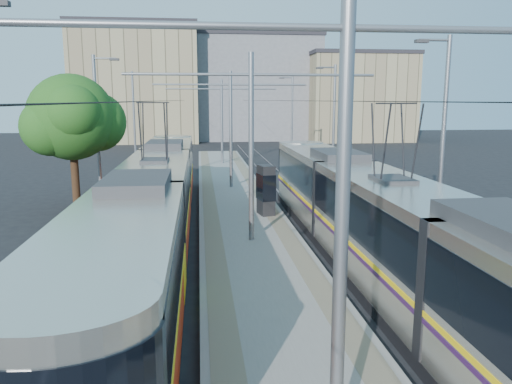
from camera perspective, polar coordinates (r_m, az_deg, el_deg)
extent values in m
plane|color=black|center=(12.03, 3.63, -17.27)|extent=(160.00, 160.00, 0.00)
cube|color=gray|center=(28.07, -2.44, -0.72)|extent=(4.00, 50.00, 0.30)
cube|color=gray|center=(27.98, -5.40, -0.47)|extent=(0.70, 50.00, 0.01)
cube|color=gray|center=(28.18, 0.50, -0.35)|extent=(0.70, 50.00, 0.01)
cube|color=gray|center=(28.13, -11.24, -1.17)|extent=(0.07, 70.00, 0.03)
cube|color=gray|center=(28.05, -8.32, -1.11)|extent=(0.07, 70.00, 0.03)
cube|color=gray|center=(28.44, 3.37, -0.86)|extent=(0.07, 70.00, 0.03)
cube|color=gray|center=(28.72, 6.19, -0.79)|extent=(0.07, 70.00, 0.03)
cube|color=black|center=(19.85, -11.14, -5.49)|extent=(2.30, 28.30, 0.40)
cube|color=beige|center=(19.47, -11.31, -0.82)|extent=(2.40, 26.70, 2.90)
cube|color=black|center=(19.38, -11.36, 0.63)|extent=(2.43, 26.70, 1.30)
cube|color=gold|center=(19.55, -11.27, -1.97)|extent=(2.43, 26.70, 0.12)
cube|color=red|center=(19.66, -11.22, -3.39)|extent=(2.42, 26.70, 1.10)
cube|color=#2D2D30|center=(19.23, -11.48, 3.86)|extent=(1.68, 3.00, 0.30)
cube|color=black|center=(15.69, 14.78, -9.99)|extent=(2.30, 27.72, 0.40)
cube|color=#BBB6AC|center=(15.20, 15.07, -4.15)|extent=(2.40, 26.12, 2.90)
cube|color=black|center=(15.09, 15.16, -2.31)|extent=(2.43, 26.12, 1.30)
cube|color=yellow|center=(15.31, 15.00, -5.60)|extent=(2.43, 26.12, 0.12)
cube|color=#331242|center=(15.35, 14.97, -6.14)|extent=(2.43, 26.12, 0.10)
cube|color=#2D2D30|center=(14.89, 15.36, 1.82)|extent=(1.68, 3.00, 0.30)
cylinder|color=slate|center=(6.98, 9.74, -4.57)|extent=(0.20, 0.20, 7.00)
cylinder|color=slate|center=(6.81, 10.47, 17.95)|extent=(9.20, 0.10, 0.10)
cylinder|color=slate|center=(18.66, -0.55, 4.96)|extent=(0.20, 0.20, 7.00)
cylinder|color=slate|center=(18.59, -0.56, 13.27)|extent=(9.20, 0.10, 0.10)
cylinder|color=slate|center=(30.58, -2.89, 7.10)|extent=(0.20, 0.20, 7.00)
cylinder|color=slate|center=(30.54, -2.94, 12.16)|extent=(9.20, 0.10, 0.10)
cylinder|color=slate|center=(42.55, -3.93, 8.03)|extent=(0.20, 0.20, 7.00)
cylinder|color=slate|center=(42.52, -3.97, 11.67)|extent=(9.20, 0.10, 0.10)
cylinder|color=black|center=(27.52, -10.14, 10.22)|extent=(0.02, 70.00, 0.02)
cylinder|color=black|center=(28.02, 4.96, 10.35)|extent=(0.02, 70.00, 0.02)
cylinder|color=slate|center=(29.06, -17.67, 6.84)|extent=(0.18, 0.18, 8.00)
cube|color=#2D2D30|center=(28.90, -15.89, 14.37)|extent=(0.50, 0.22, 0.12)
cylinder|color=slate|center=(44.85, -13.77, 8.14)|extent=(0.18, 0.18, 8.00)
cube|color=#2D2D30|center=(44.75, -12.55, 12.99)|extent=(0.50, 0.22, 0.12)
cylinder|color=slate|center=(20.80, 20.57, 5.41)|extent=(0.18, 0.18, 8.00)
cube|color=#2D2D30|center=(20.37, 18.41, 16.03)|extent=(0.50, 0.22, 0.12)
cylinder|color=slate|center=(35.77, 8.88, 7.80)|extent=(0.18, 0.18, 8.00)
cube|color=#2D2D30|center=(35.53, 7.29, 13.87)|extent=(0.50, 0.22, 0.12)
cylinder|color=slate|center=(51.37, 4.14, 8.67)|extent=(0.18, 0.18, 8.00)
cube|color=#2D2D30|center=(51.20, 2.95, 12.87)|extent=(0.50, 0.22, 0.12)
cube|color=black|center=(23.23, 1.14, 0.23)|extent=(0.78, 1.11, 2.32)
cube|color=black|center=(23.21, 1.14, 0.60)|extent=(0.83, 1.15, 1.21)
cylinder|color=#382314|center=(27.14, -19.92, 1.02)|extent=(0.39, 0.39, 2.86)
sphere|color=#154B17|center=(26.84, -20.36, 8.01)|extent=(4.30, 4.30, 4.30)
sphere|color=#154B17|center=(27.32, -17.76, 7.63)|extent=(3.04, 3.04, 3.04)
cube|color=gray|center=(70.96, -13.30, 11.71)|extent=(16.00, 12.00, 14.94)
cube|color=#262328|center=(71.58, -13.57, 17.90)|extent=(16.32, 12.24, 0.50)
cube|color=slate|center=(74.90, -0.42, 11.59)|extent=(18.00, 14.00, 14.09)
cube|color=#262328|center=(75.40, -0.43, 17.14)|extent=(18.36, 14.28, 0.50)
cube|color=gray|center=(71.89, 11.46, 10.38)|extent=(14.00, 10.00, 11.46)
cube|color=#262328|center=(72.15, 11.64, 15.13)|extent=(14.28, 10.20, 0.50)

